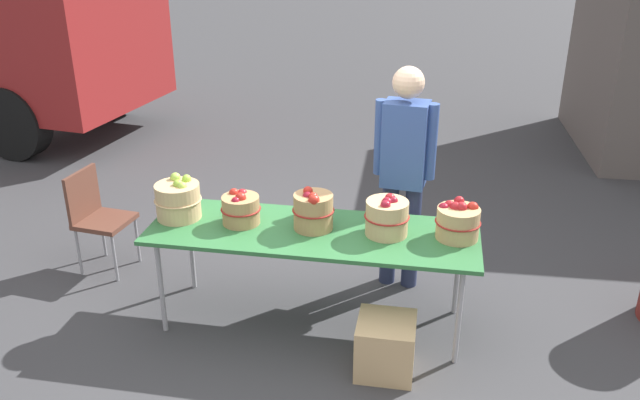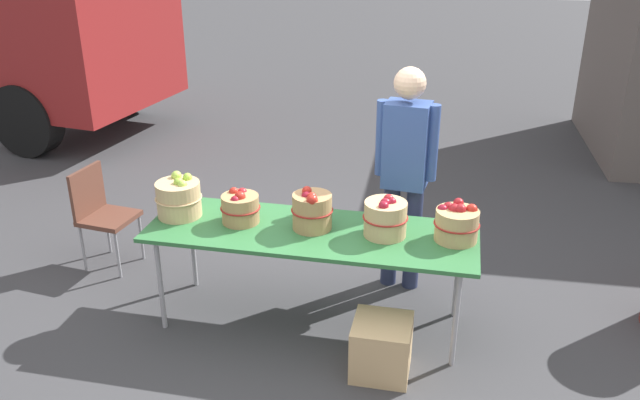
{
  "view_description": "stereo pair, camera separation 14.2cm",
  "coord_description": "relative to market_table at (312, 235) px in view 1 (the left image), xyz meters",
  "views": [
    {
      "loc": [
        0.77,
        -4.01,
        2.8
      ],
      "look_at": [
        0.0,
        0.3,
        0.85
      ],
      "focal_mm": 36.85,
      "sensor_mm": 36.0,
      "label": 1
    },
    {
      "loc": [
        0.91,
        -3.98,
        2.8
      ],
      "look_at": [
        0.0,
        0.3,
        0.85
      ],
      "focal_mm": 36.85,
      "sensor_mm": 36.0,
      "label": 2
    }
  ],
  "objects": [
    {
      "name": "ground_plane",
      "position": [
        0.0,
        0.0,
        -0.71
      ],
      "size": [
        40.0,
        40.0,
        0.0
      ],
      "primitive_type": "plane",
      "color": "#38383A"
    },
    {
      "name": "market_table",
      "position": [
        0.0,
        0.0,
        0.0
      ],
      "size": [
        2.3,
        0.76,
        0.75
      ],
      "color": "#2D6B38",
      "rests_on": "ground"
    },
    {
      "name": "apple_basket_green_0",
      "position": [
        -0.99,
        0.04,
        0.18
      ],
      "size": [
        0.34,
        0.34,
        0.31
      ],
      "color": "tan",
      "rests_on": "market_table"
    },
    {
      "name": "apple_basket_red_0",
      "position": [
        -0.52,
        0.03,
        0.15
      ],
      "size": [
        0.29,
        0.29,
        0.25
      ],
      "color": "#A87F51",
      "rests_on": "market_table"
    },
    {
      "name": "apple_basket_red_1",
      "position": [
        -0.0,
        0.04,
        0.18
      ],
      "size": [
        0.29,
        0.29,
        0.3
      ],
      "color": "#A87F51",
      "rests_on": "market_table"
    },
    {
      "name": "apple_basket_red_2",
      "position": [
        0.51,
        0.04,
        0.17
      ],
      "size": [
        0.31,
        0.31,
        0.29
      ],
      "color": "tan",
      "rests_on": "market_table"
    },
    {
      "name": "apple_basket_red_3",
      "position": [
        0.98,
        0.07,
        0.16
      ],
      "size": [
        0.31,
        0.31,
        0.26
      ],
      "color": "tan",
      "rests_on": "market_table"
    },
    {
      "name": "vendor_adult",
      "position": [
        0.58,
        0.66,
        0.34
      ],
      "size": [
        0.47,
        0.27,
        1.78
      ],
      "rotation": [
        0.0,
        0.0,
        3.03
      ],
      "color": "#262D4C",
      "rests_on": "ground"
    },
    {
      "name": "folding_chair",
      "position": [
        -1.9,
        0.48,
        -0.2
      ],
      "size": [
        0.45,
        0.45,
        0.86
      ],
      "rotation": [
        0.0,
        0.0,
        1.45
      ],
      "color": "brown",
      "rests_on": "ground"
    },
    {
      "name": "produce_crate",
      "position": [
        0.57,
        -0.47,
        -0.52
      ],
      "size": [
        0.38,
        0.38,
        0.38
      ],
      "primitive_type": "cube",
      "color": "tan",
      "rests_on": "ground"
    }
  ]
}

